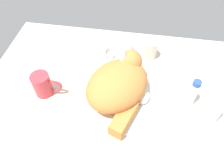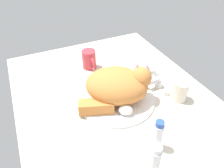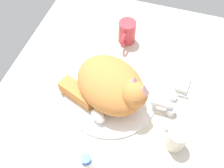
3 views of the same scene
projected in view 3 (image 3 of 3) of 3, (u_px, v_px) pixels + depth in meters
The scene contains 9 objects.
ground_plane at pixel (110, 99), 94.49cm from camera, with size 110.00×82.50×3.00cm, color beige.
sink_basin at pixel (110, 96), 92.83cm from camera, with size 33.14×33.14×1.02cm, color white.
faucet at pixel (168, 109), 87.99cm from camera, with size 14.71×8.91×5.22cm.
cat at pixel (111, 86), 86.17cm from camera, with size 30.29×34.25×16.23cm.
coffee_mug at pixel (127, 32), 104.71cm from camera, with size 11.43×7.02×9.69cm.
rinse_cup at pixel (176, 139), 79.52cm from camera, with size 6.22×6.22×8.82cm.
soap_dish at pixel (182, 86), 95.11cm from camera, with size 9.00×6.40×1.20cm, color white.
soap_bar at pixel (183, 83), 93.76cm from camera, with size 7.47×4.25×2.06cm, color silver.
toothpaste_bottle at pixel (88, 166), 73.41cm from camera, with size 3.41×3.41×12.63cm.
Camera 3 is at (46.24, 15.13, 79.69)cm, focal length 41.36 mm.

